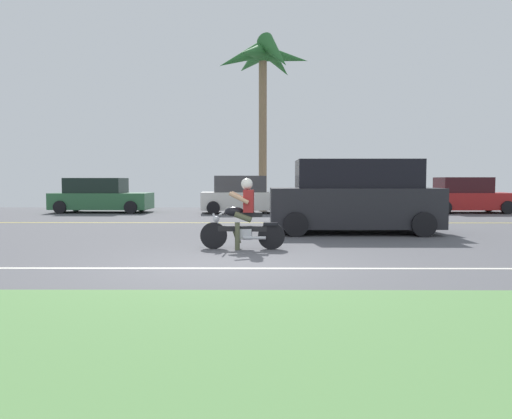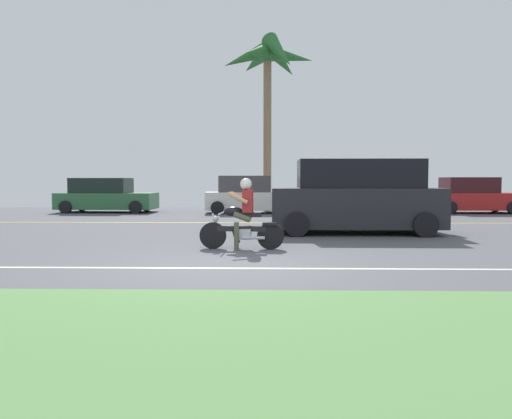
{
  "view_description": "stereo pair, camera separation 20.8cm",
  "coord_description": "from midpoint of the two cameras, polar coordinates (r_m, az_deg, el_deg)",
  "views": [
    {
      "loc": [
        0.47,
        -8.58,
        1.47
      ],
      "look_at": [
        0.39,
        3.05,
        0.78
      ],
      "focal_mm": 35.55,
      "sensor_mm": 36.0,
      "label": 1
    },
    {
      "loc": [
        0.68,
        -8.58,
        1.47
      ],
      "look_at": [
        0.39,
        3.05,
        0.78
      ],
      "focal_mm": 35.55,
      "sensor_mm": 36.0,
      "label": 2
    }
  ],
  "objects": [
    {
      "name": "lane_line_near",
      "position": [
        8.42,
        -3.55,
        -6.62
      ],
      "size": [
        50.4,
        0.12,
        0.01
      ],
      "primitive_type": "cube",
      "color": "silver",
      "rests_on": "ground"
    },
    {
      "name": "motorcyclist",
      "position": [
        10.66,
        -2.01,
        -1.1
      ],
      "size": [
        1.79,
        0.59,
        1.5
      ],
      "color": "black",
      "rests_on": "ground"
    },
    {
      "name": "parked_car_3",
      "position": [
        24.22,
        22.35,
        1.39
      ],
      "size": [
        3.74,
        1.96,
        1.57
      ],
      "color": "#AD1E1E",
      "rests_on": "ground"
    },
    {
      "name": "palm_tree_0",
      "position": [
        24.19,
        0.58,
        16.05
      ],
      "size": [
        4.3,
        4.1,
        8.1
      ],
      "color": "#846B4C",
      "rests_on": "ground"
    },
    {
      "name": "parked_car_0",
      "position": [
        23.7,
        -17.35,
        1.42
      ],
      "size": [
        4.33,
        2.08,
        1.54
      ],
      "color": "#2D663D",
      "rests_on": "ground"
    },
    {
      "name": "grass_median",
      "position": [
        4.74,
        -6.8,
        -14.28
      ],
      "size": [
        56.0,
        3.8,
        0.06
      ],
      "primitive_type": "cube",
      "color": "#5B8C4C",
      "rests_on": "ground"
    },
    {
      "name": "lane_line_far",
      "position": [
        17.19,
        -1.53,
        -1.5
      ],
      "size": [
        50.4,
        0.12,
        0.01
      ],
      "primitive_type": "cube",
      "color": "yellow",
      "rests_on": "ground"
    },
    {
      "name": "suv_nearby",
      "position": [
        14.19,
        10.59,
        1.33
      ],
      "size": [
        4.75,
        2.28,
        2.01
      ],
      "color": "#232328",
      "rests_on": "ground"
    },
    {
      "name": "ground",
      "position": [
        11.69,
        -2.44,
        -3.93
      ],
      "size": [
        56.0,
        30.0,
        0.04
      ],
      "primitive_type": "cube",
      "color": "#545459"
    },
    {
      "name": "parked_car_1",
      "position": [
        22.17,
        -1.67,
        1.55
      ],
      "size": [
        3.92,
        2.02,
        1.63
      ],
      "color": "white",
      "rests_on": "ground"
    },
    {
      "name": "parked_car_2",
      "position": [
        21.18,
        11.52,
        1.43
      ],
      "size": [
        3.91,
        2.04,
        1.66
      ],
      "color": "white",
      "rests_on": "ground"
    }
  ]
}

